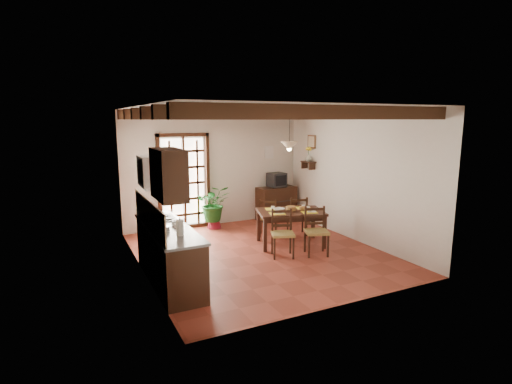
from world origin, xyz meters
TOP-DOWN VIEW (x-y plane):
  - ground_plane at (0.00, 0.00)m, footprint 5.00×5.00m
  - room_shell at (0.00, 0.00)m, footprint 4.52×5.02m
  - ceiling_beams at (0.00, 0.00)m, footprint 4.50×4.34m
  - french_door at (-0.80, 2.45)m, footprint 1.26×0.11m
  - kitchen_counter at (-1.96, -0.60)m, footprint 0.64×2.25m
  - upper_cabinet at (-2.08, -1.30)m, footprint 0.35×0.80m
  - range_hood at (-2.05, -0.05)m, footprint 0.38×0.60m
  - counter_items at (-1.95, -0.51)m, footprint 0.50×1.43m
  - dining_table at (0.81, 0.22)m, footprint 1.53×1.20m
  - chair_near_left at (0.30, -0.34)m, footprint 0.53×0.52m
  - chair_near_right at (0.94, -0.53)m, footprint 0.54×0.53m
  - chair_far_left at (0.68, 0.97)m, footprint 0.54×0.53m
  - chair_far_right at (1.33, 0.78)m, footprint 0.51×0.50m
  - table_setting at (0.81, 0.22)m, footprint 0.98×0.65m
  - table_bowl at (0.60, 0.33)m, footprint 0.27×0.27m
  - sideboard at (1.59, 2.23)m, footprint 1.05×0.54m
  - crt_tv at (1.59, 2.22)m, footprint 0.46×0.43m
  - fuse_box at (1.50, 2.48)m, footprint 0.25×0.03m
  - plant_pot at (-0.18, 2.13)m, footprint 0.33×0.33m
  - potted_plant at (-0.18, 2.13)m, footprint 2.38×2.16m
  - wall_shelf at (2.14, 1.60)m, footprint 0.20×0.42m
  - shelf_vase at (2.14, 1.60)m, footprint 0.15×0.15m
  - shelf_flowers at (2.14, 1.60)m, footprint 0.14×0.14m
  - framed_picture at (2.22, 1.60)m, footprint 0.03×0.32m
  - pendant_lamp at (0.81, 0.32)m, footprint 0.36×0.36m

SIDE VIEW (x-z plane):
  - ground_plane at x=0.00m, z-range 0.00..0.00m
  - plant_pot at x=-0.18m, z-range 0.01..0.21m
  - chair_far_left at x=0.68m, z-range -0.16..0.71m
  - chair_far_right at x=1.33m, z-range -0.17..0.72m
  - chair_near_left at x=0.30m, z-range -0.17..0.74m
  - chair_near_right at x=0.94m, z-range -0.17..0.75m
  - sideboard at x=1.59m, z-range 0.00..0.86m
  - kitchen_counter at x=-1.96m, z-range -0.22..1.16m
  - potted_plant at x=-0.18m, z-range -0.56..1.70m
  - dining_table at x=0.81m, z-range 0.27..1.00m
  - table_setting at x=0.81m, z-range 0.68..0.78m
  - table_bowl at x=0.60m, z-range 0.73..0.78m
  - counter_items at x=-1.95m, z-range 0.83..1.08m
  - crt_tv at x=1.59m, z-range 0.88..1.23m
  - french_door at x=-0.80m, z-range 0.02..2.34m
  - wall_shelf at x=2.14m, z-range 1.41..1.61m
  - shelf_vase at x=2.14m, z-range 1.57..1.73m
  - range_hood at x=-2.05m, z-range 1.46..2.00m
  - fuse_box at x=1.50m, z-range 1.59..1.91m
  - room_shell at x=0.00m, z-range 0.41..3.22m
  - upper_cabinet at x=-2.08m, z-range 1.50..2.20m
  - shelf_flowers at x=2.14m, z-range 1.68..2.04m
  - framed_picture at x=2.22m, z-range 1.89..2.21m
  - pendant_lamp at x=0.81m, z-range 1.66..2.50m
  - ceiling_beams at x=0.00m, z-range 2.59..2.79m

